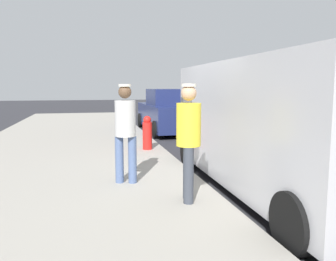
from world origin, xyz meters
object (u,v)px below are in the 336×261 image
parking_meter_near (186,122)px  pedestrian_in_gray (125,127)px  parked_sedan_behind (170,112)px  pedestrian_in_yellow (189,135)px  fire_hydrant (147,133)px  parked_van (278,123)px

parking_meter_near → pedestrian_in_gray: bearing=-17.3°
pedestrian_in_gray → parked_sedan_behind: size_ratio=0.37×
pedestrian_in_gray → pedestrian_in_yellow: (-0.76, 1.12, 0.00)m
fire_hydrant → pedestrian_in_yellow: bearing=88.7°
pedestrian_in_yellow → parked_sedan_behind: 8.65m
parking_meter_near → pedestrian_in_gray: (0.95, -0.30, -0.10)m
pedestrian_in_yellow → pedestrian_in_gray: bearing=-56.0°
parking_meter_near → parked_van: bearing=170.6°
parking_meter_near → parked_van: parked_van is taller
parked_sedan_behind → parked_van: bearing=89.9°
pedestrian_in_yellow → parked_van: size_ratio=0.31×
pedestrian_in_yellow → parked_sedan_behind: (-1.70, -8.47, -0.34)m
parked_van → pedestrian_in_gray: bearing=-12.6°
parking_meter_near → pedestrian_in_yellow: bearing=76.6°
pedestrian_in_gray → parked_sedan_behind: pedestrian_in_gray is taller
pedestrian_in_gray → fire_hydrant: bearing=-106.0°
pedestrian_in_gray → parked_van: bearing=167.4°
parked_sedan_behind → fire_hydrant: bearing=69.8°
pedestrian_in_gray → fire_hydrant: (-0.85, -2.98, -0.52)m
parked_van → fire_hydrant: 3.91m
parked_sedan_behind → fire_hydrant: (1.61, 4.38, -0.18)m
parked_sedan_behind → fire_hydrant: parked_sedan_behind is taller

